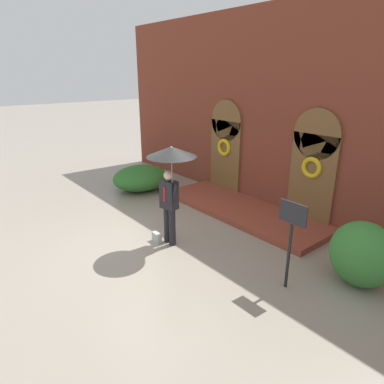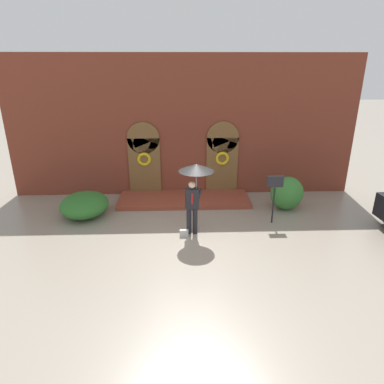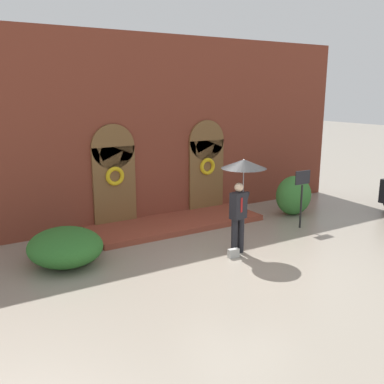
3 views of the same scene
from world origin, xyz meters
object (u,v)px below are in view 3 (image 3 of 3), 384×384
object	(u,v)px
person_with_umbrella	(242,178)
handbag	(233,253)
shrub_right	(294,195)
shrub_left	(65,247)
sign_post	(302,190)

from	to	relation	value
person_with_umbrella	handbag	size ratio (longest dim) A/B	8.44
handbag	shrub_right	size ratio (longest dim) A/B	0.22
handbag	shrub_left	size ratio (longest dim) A/B	0.15
shrub_left	shrub_right	distance (m)	7.51
handbag	shrub_right	xyz separation A→B (m)	(3.91, 2.03, 0.53)
handbag	sign_post	distance (m)	3.38
handbag	sign_post	world-z (taller)	sign_post
sign_post	shrub_right	distance (m)	1.51
person_with_umbrella	handbag	bearing A→B (deg)	-151.21
sign_post	shrub_left	xyz separation A→B (m)	(-6.68, 0.87, -0.75)
handbag	sign_post	bearing A→B (deg)	18.67
shrub_right	handbag	bearing A→B (deg)	-152.56
person_with_umbrella	sign_post	bearing A→B (deg)	13.91
person_with_umbrella	sign_post	world-z (taller)	person_with_umbrella
person_with_umbrella	shrub_left	world-z (taller)	person_with_umbrella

